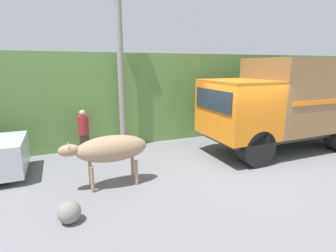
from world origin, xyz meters
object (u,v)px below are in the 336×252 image
Objects in this scene: roadside_rock at (69,212)px; cargo_truck at (291,100)px; pedestrian_on_hill at (84,131)px; brown_cow at (110,149)px; utility_pole at (120,59)px.

cargo_truck is at bearing 13.66° from roadside_rock.
pedestrian_on_hill is 4.20m from roadside_rock.
utility_pole is at bearing 73.45° from brown_cow.
brown_cow is at bearing 95.44° from pedestrian_on_hill.
pedestrian_on_hill is 0.25× the size of utility_pole.
pedestrian_on_hill is at bearing 100.65° from brown_cow.
brown_cow is at bearing -178.57° from cargo_truck.
pedestrian_on_hill is (-7.05, 2.21, -0.96)m from cargo_truck.
brown_cow is (-6.65, -0.56, -0.84)m from cargo_truck.
utility_pole is (-5.63, 2.39, 1.45)m from cargo_truck.
cargo_truck is 3.92× the size of pedestrian_on_hill.
cargo_truck is at bearing 7.24° from brown_cow.
pedestrian_on_hill reaches higher than brown_cow.
brown_cow reaches higher than roadside_rock.
roadside_rock is at bearing -127.27° from brown_cow.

